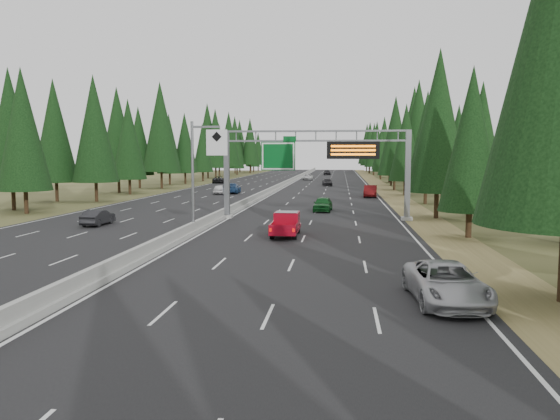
# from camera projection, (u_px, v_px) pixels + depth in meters

# --- Properties ---
(road) EXTENTS (32.00, 260.00, 0.08)m
(road) POSITION_uv_depth(u_px,v_px,m) (279.00, 189.00, 93.56)
(road) COLOR black
(road) RESTS_ON ground
(shoulder_right) EXTENTS (3.60, 260.00, 0.06)m
(shoulder_right) POSITION_uv_depth(u_px,v_px,m) (384.00, 190.00, 91.60)
(shoulder_right) COLOR olive
(shoulder_right) RESTS_ON ground
(shoulder_left) EXTENTS (3.60, 260.00, 0.06)m
(shoulder_left) POSITION_uv_depth(u_px,v_px,m) (179.00, 188.00, 95.53)
(shoulder_left) COLOR #424620
(shoulder_left) RESTS_ON ground
(median_barrier) EXTENTS (0.70, 260.00, 0.85)m
(median_barrier) POSITION_uv_depth(u_px,v_px,m) (279.00, 187.00, 93.53)
(median_barrier) COLOR gray
(median_barrier) RESTS_ON road
(sign_gantry) EXTENTS (16.75, 0.98, 7.80)m
(sign_gantry) POSITION_uv_depth(u_px,v_px,m) (323.00, 160.00, 47.44)
(sign_gantry) COLOR slate
(sign_gantry) RESTS_ON road
(hov_sign_pole) EXTENTS (2.80, 0.50, 8.00)m
(hov_sign_pole) POSITION_uv_depth(u_px,v_px,m) (201.00, 169.00, 38.61)
(hov_sign_pole) COLOR slate
(hov_sign_pole) RESTS_ON road
(tree_row_right) EXTENTS (12.74, 242.96, 18.99)m
(tree_row_right) POSITION_uv_depth(u_px,v_px,m) (415.00, 133.00, 86.06)
(tree_row_right) COLOR black
(tree_row_right) RESTS_ON ground
(tree_row_left) EXTENTS (12.31, 244.10, 18.97)m
(tree_row_left) POSITION_uv_depth(u_px,v_px,m) (129.00, 131.00, 83.81)
(tree_row_left) COLOR black
(tree_row_left) RESTS_ON ground
(silver_minivan) EXTENTS (2.88, 5.62, 1.52)m
(silver_minivan) POSITION_uv_depth(u_px,v_px,m) (446.00, 283.00, 20.68)
(silver_minivan) COLOR #ADADB2
(silver_minivan) RESTS_ON road
(red_pickup) EXTENTS (1.78, 4.99, 1.62)m
(red_pickup) POSITION_uv_depth(u_px,v_px,m) (286.00, 223.00, 38.31)
(red_pickup) COLOR black
(red_pickup) RESTS_ON road
(car_ahead_green) EXTENTS (1.99, 4.42, 1.47)m
(car_ahead_green) POSITION_uv_depth(u_px,v_px,m) (323.00, 204.00, 54.97)
(car_ahead_green) COLOR #114C1B
(car_ahead_green) RESTS_ON road
(car_ahead_dkred) EXTENTS (2.07, 4.96, 1.59)m
(car_ahead_dkred) POSITION_uv_depth(u_px,v_px,m) (370.00, 191.00, 74.06)
(car_ahead_dkred) COLOR #5E0D0F
(car_ahead_dkred) RESTS_ON road
(car_ahead_dkgrey) EXTENTS (2.08, 4.60, 1.31)m
(car_ahead_dkgrey) POSITION_uv_depth(u_px,v_px,m) (327.00, 182.00, 102.09)
(car_ahead_dkgrey) COLOR black
(car_ahead_dkgrey) RESTS_ON road
(car_ahead_white) EXTENTS (2.41, 5.01, 1.38)m
(car_ahead_white) POSITION_uv_depth(u_px,v_px,m) (308.00, 177.00, 127.11)
(car_ahead_white) COLOR silver
(car_ahead_white) RESTS_ON road
(car_ahead_far) EXTENTS (2.27, 4.91, 1.63)m
(car_ahead_far) POSITION_uv_depth(u_px,v_px,m) (327.00, 172.00, 160.09)
(car_ahead_far) COLOR black
(car_ahead_far) RESTS_ON road
(car_onc_near) EXTENTS (1.37, 3.87, 1.27)m
(car_onc_near) POSITION_uv_depth(u_px,v_px,m) (98.00, 217.00, 43.93)
(car_onc_near) COLOR black
(car_onc_near) RESTS_ON road
(car_onc_blue) EXTENTS (2.56, 5.46, 1.54)m
(car_onc_blue) POSITION_uv_depth(u_px,v_px,m) (232.00, 188.00, 81.53)
(car_onc_blue) COLOR navy
(car_onc_blue) RESTS_ON road
(car_onc_white) EXTENTS (1.90, 4.12, 1.37)m
(car_onc_white) POSITION_uv_depth(u_px,v_px,m) (220.00, 189.00, 80.05)
(car_onc_white) COLOR silver
(car_onc_white) RESTS_ON road
(car_onc_far) EXTENTS (2.70, 5.19, 1.40)m
(car_onc_far) POSITION_uv_depth(u_px,v_px,m) (219.00, 180.00, 112.65)
(car_onc_far) COLOR black
(car_onc_far) RESTS_ON road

